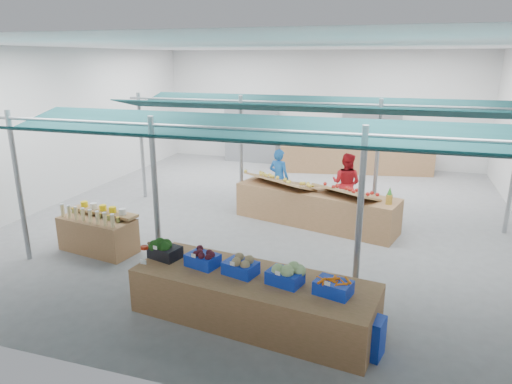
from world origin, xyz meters
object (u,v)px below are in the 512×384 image
veg_counter (253,298)px  crate_stack (365,335)px  bottle_shelf (99,232)px  vendor_right (346,183)px  fruit_counter (315,208)px  vendor_left (279,178)px

veg_counter → crate_stack: size_ratio=6.51×
bottle_shelf → vendor_right: vendor_right is taller
veg_counter → crate_stack: veg_counter is taller
bottle_shelf → fruit_counter: bearing=45.5°
fruit_counter → crate_stack: (1.60, -4.84, -0.14)m
vendor_left → veg_counter: bearing=115.7°
veg_counter → vendor_left: (-1.07, 5.58, 0.43)m
crate_stack → vendor_left: bearing=115.3°
vendor_left → crate_stack: bearing=130.1°
bottle_shelf → veg_counter: size_ratio=0.46×
crate_stack → vendor_right: (-1.00, 5.94, 0.51)m
vendor_right → veg_counter: bearing=97.4°
vendor_left → bottle_shelf: bearing=69.7°
vendor_right → fruit_counter: bearing=76.2°
crate_stack → vendor_right: vendor_right is taller
vendor_right → vendor_left: bearing=14.8°
fruit_counter → vendor_right: vendor_right is taller
bottle_shelf → veg_counter: bottle_shelf is taller
crate_stack → vendor_right: 6.04m
fruit_counter → bottle_shelf: bearing=-129.2°
fruit_counter → crate_stack: fruit_counter is taller
bottle_shelf → crate_stack: size_ratio=3.00×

